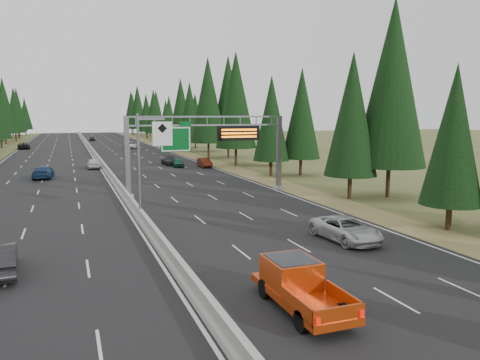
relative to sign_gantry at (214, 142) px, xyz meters
name	(u,v)px	position (x,y,z in m)	size (l,w,h in m)	color
road	(96,158)	(-8.92, 45.12, -5.23)	(32.00, 260.00, 0.08)	black
shoulder_right	(190,155)	(8.88, 45.12, -5.24)	(3.60, 260.00, 0.06)	olive
median_barrier	(96,156)	(-8.92, 45.12, -4.85)	(0.70, 260.00, 0.85)	gray
sign_gantry	(214,142)	(0.00, 0.00, 0.00)	(16.75, 0.98, 7.80)	slate
hov_sign_pole	(147,159)	(-8.33, -9.92, -0.54)	(2.80, 0.50, 8.00)	slate
tree_row_right	(217,108)	(13.05, 40.14, 4.03)	(11.62, 242.10, 18.96)	black
silver_minivan	(346,229)	(2.40, -20.38, -4.44)	(2.47, 5.37, 1.49)	silver
red_pickup	(296,281)	(-5.21, -28.41, -4.13)	(2.09, 5.84, 1.90)	black
car_ahead_green	(178,163)	(1.90, 25.00, -4.54)	(1.53, 3.81, 1.30)	#145739
car_ahead_dkred	(205,163)	(5.58, 23.06, -4.50)	(1.45, 4.17, 1.37)	#50180B
car_ahead_dkgrey	(170,160)	(1.32, 28.33, -4.49)	(1.97, 4.84, 1.40)	black
car_ahead_white	(131,145)	(0.35, 67.81, -4.39)	(2.65, 5.75, 1.60)	silver
car_ahead_far	(92,138)	(-6.65, 104.74, -4.47)	(1.69, 4.20, 1.43)	black
car_onc_blue	(43,172)	(-16.88, 17.96, -4.39)	(2.25, 5.53, 1.60)	navy
car_onc_white	(93,163)	(-10.42, 27.15, -4.43)	(1.78, 4.43, 1.51)	silver
car_onc_far	(24,146)	(-23.42, 74.19, -4.42)	(2.56, 5.55, 1.54)	black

